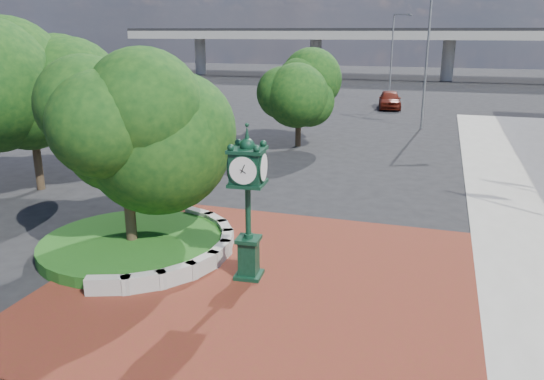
{
  "coord_description": "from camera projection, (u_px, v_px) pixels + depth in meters",
  "views": [
    {
      "loc": [
        4.54,
        -14.43,
        7.13
      ],
      "look_at": [
        -0.52,
        1.5,
        2.1
      ],
      "focal_mm": 35.0,
      "sensor_mm": 36.0,
      "label": 1
    }
  ],
  "objects": [
    {
      "name": "ground",
      "position": [
        273.0,
        269.0,
        16.54
      ],
      "size": [
        200.0,
        200.0,
        0.0
      ],
      "primitive_type": "plane",
      "color": "black",
      "rests_on": "ground"
    },
    {
      "name": "tree_planter",
      "position": [
        124.0,
        142.0,
        16.91
      ],
      "size": [
        5.2,
        5.2,
        6.33
      ],
      "color": "#38281C",
      "rests_on": "ground"
    },
    {
      "name": "plaza",
      "position": [
        263.0,
        282.0,
        15.62
      ],
      "size": [
        12.0,
        12.0,
        0.04
      ],
      "primitive_type": "cube",
      "color": "brown",
      "rests_on": "ground"
    },
    {
      "name": "street_lamp_near",
      "position": [
        430.0,
        52.0,
        38.86
      ],
      "size": [
        2.08,
        0.89,
        9.61
      ],
      "color": "slate",
      "rests_on": "ground"
    },
    {
      "name": "post_clock",
      "position": [
        248.0,
        197.0,
        15.21
      ],
      "size": [
        1.03,
        1.03,
        4.62
      ],
      "color": "black",
      "rests_on": "ground"
    },
    {
      "name": "tree_street",
      "position": [
        299.0,
        95.0,
        33.19
      ],
      "size": [
        4.4,
        4.4,
        5.45
      ],
      "color": "#38281C",
      "rests_on": "ground"
    },
    {
      "name": "grass_bed",
      "position": [
        133.0,
        244.0,
        17.93
      ],
      "size": [
        6.1,
        6.1,
        0.4
      ],
      "primitive_type": "cylinder",
      "color": "#1F4A15",
      "rests_on": "ground"
    },
    {
      "name": "parked_car",
      "position": [
        390.0,
        100.0,
        50.35
      ],
      "size": [
        2.64,
        5.22,
        1.71
      ],
      "primitive_type": "imported",
      "rotation": [
        0.0,
        0.0,
        0.13
      ],
      "color": "#59160C",
      "rests_on": "ground"
    },
    {
      "name": "tree_northwest",
      "position": [
        30.0,
        101.0,
        23.68
      ],
      "size": [
        5.6,
        5.6,
        6.93
      ],
      "color": "#38281C",
      "rests_on": "ground"
    },
    {
      "name": "overpass",
      "position": [
        413.0,
        35.0,
        78.6
      ],
      "size": [
        90.0,
        12.0,
        7.5
      ],
      "color": "#9E9B93",
      "rests_on": "ground"
    },
    {
      "name": "street_lamp_far",
      "position": [
        394.0,
        51.0,
        53.75
      ],
      "size": [
        1.9,
        0.78,
        8.73
      ],
      "color": "slate",
      "rests_on": "ground"
    },
    {
      "name": "planter_wall",
      "position": [
        194.0,
        250.0,
        17.24
      ],
      "size": [
        2.96,
        6.77,
        0.54
      ],
      "color": "#9E9B93",
      "rests_on": "ground"
    }
  ]
}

